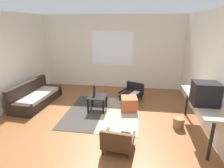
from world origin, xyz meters
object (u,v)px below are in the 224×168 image
couch (36,97)px  wicker_basket (179,123)px  armchair_by_window (132,92)px  coffee_table (97,99)px  console_shelf (199,103)px  glass_bottle (94,91)px  ottoman_orange (129,104)px  clay_vase (196,89)px  armchair_striped_foreground (118,141)px  crt_television (205,94)px

couch → wicker_basket: bearing=-10.8°
armchair_by_window → coffee_table: bearing=-134.5°
console_shelf → wicker_basket: bearing=152.4°
wicker_basket → glass_bottle: bearing=162.2°
ottoman_orange → couch: bearing=179.6°
couch → console_shelf: bearing=-12.1°
clay_vase → wicker_basket: size_ratio=1.28×
coffee_table → armchair_by_window: 1.35m
armchair_striped_foreground → crt_television: bearing=20.7°
crt_television → armchair_striped_foreground: bearing=-159.3°
console_shelf → armchair_striped_foreground: bearing=-151.9°
armchair_striped_foreground → clay_vase: (1.66, 1.21, 0.72)m
crt_television → glass_bottle: (-2.55, 1.15, -0.49)m
ottoman_orange → console_shelf: (1.55, -0.93, 0.54)m
wicker_basket → coffee_table: bearing=163.3°
armchair_striped_foreground → wicker_basket: (1.34, 1.06, -0.10)m
coffee_table → crt_television: (2.44, -1.06, 0.72)m
glass_bottle → ottoman_orange: bearing=2.7°
armchair_by_window → glass_bottle: (-1.05, -0.88, 0.33)m
armchair_by_window → ottoman_orange: armchair_by_window is taller
coffee_table → glass_bottle: 0.26m
armchair_by_window → wicker_basket: bearing=-53.7°
clay_vase → glass_bottle: bearing=167.5°
couch → glass_bottle: size_ratio=5.90×
coffee_table → crt_television: bearing=-23.6°
crt_television → wicker_basket: bearing=126.7°
armchair_striped_foreground → console_shelf: size_ratio=0.34×
couch → crt_television: bearing=-15.3°
crt_television → clay_vase: bearing=89.7°
ottoman_orange → wicker_basket: size_ratio=1.72×
armchair_by_window → armchair_striped_foreground: bearing=-93.5°
armchair_striped_foreground → armchair_by_window: bearing=86.5°
coffee_table → console_shelf: (2.44, -0.80, 0.40)m
couch → crt_television: size_ratio=3.84×
console_shelf → armchair_by_window: bearing=130.3°
coffee_table → crt_television: crt_television is taller
armchair_striped_foreground → glass_bottle: glass_bottle is taller
crt_television → coffee_table: bearing=156.4°
coffee_table → ottoman_orange: coffee_table is taller
coffee_table → crt_television: 2.76m
armchair_striped_foreground → console_shelf: console_shelf is taller
armchair_by_window → crt_television: size_ratio=1.71×
clay_vase → glass_bottle: (-2.55, 0.57, -0.38)m
couch → wicker_basket: (4.11, -0.78, -0.09)m
ottoman_orange → wicker_basket: ottoman_orange is taller
console_shelf → crt_television: 0.41m
clay_vase → coffee_table: bearing=168.8°
armchair_by_window → clay_vase: (1.50, -1.45, 0.71)m
couch → coffee_table: bearing=-4.3°
console_shelf → glass_bottle: 2.71m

